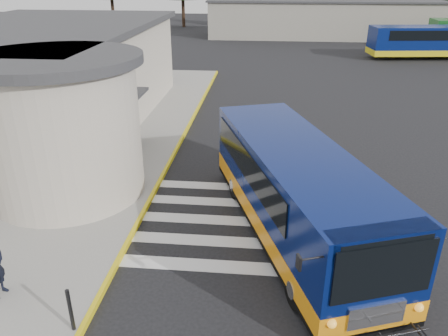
# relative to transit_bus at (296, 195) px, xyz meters

# --- Properties ---
(ground) EXTENTS (140.00, 140.00, 0.00)m
(ground) POSITION_rel_transit_bus_xyz_m (-0.82, 1.34, -1.32)
(ground) COLOR black
(ground) RESTS_ON ground
(sidewalk) EXTENTS (10.00, 34.00, 0.15)m
(sidewalk) POSITION_rel_transit_bus_xyz_m (-9.82, 5.34, -1.25)
(sidewalk) COLOR gray
(sidewalk) RESTS_ON ground
(curb_strip) EXTENTS (0.12, 34.00, 0.16)m
(curb_strip) POSITION_rel_transit_bus_xyz_m (-4.87, 5.34, -1.24)
(curb_strip) COLOR yellow
(curb_strip) RESTS_ON ground
(station_building) EXTENTS (12.70, 18.70, 4.80)m
(station_building) POSITION_rel_transit_bus_xyz_m (-11.66, 8.24, 1.24)
(station_building) COLOR #C0B5A3
(station_building) RESTS_ON ground
(crosswalk) EXTENTS (8.00, 5.35, 0.01)m
(crosswalk) POSITION_rel_transit_bus_xyz_m (-1.32, 0.54, -1.32)
(crosswalk) COLOR silver
(crosswalk) RESTS_ON ground
(depot_building) EXTENTS (26.40, 8.40, 4.20)m
(depot_building) POSITION_rel_transit_bus_xyz_m (5.18, 43.34, 0.78)
(depot_building) COLOR gray
(depot_building) RESTS_ON ground
(transit_bus) EXTENTS (5.83, 10.06, 2.77)m
(transit_bus) POSITION_rel_transit_bus_xyz_m (0.00, 0.00, 0.00)
(transit_bus) COLOR #061450
(transit_bus) RESTS_ON ground
(pedestrian_b) EXTENTS (0.76, 0.94, 1.84)m
(pedestrian_b) POSITION_rel_transit_bus_xyz_m (-7.80, 0.87, -0.26)
(pedestrian_b) COLOR black
(pedestrian_b) RESTS_ON sidewalk
(bollard) EXTENTS (0.09, 0.09, 1.08)m
(bollard) POSITION_rel_transit_bus_xyz_m (-5.02, -4.59, -0.63)
(bollard) COLOR black
(bollard) RESTS_ON sidewalk
(far_bus_a) EXTENTS (9.61, 3.71, 2.42)m
(far_bus_a) POSITION_rel_transit_bus_xyz_m (12.80, 30.09, 0.25)
(far_bus_a) COLOR #071652
(far_bus_a) RESTS_ON ground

